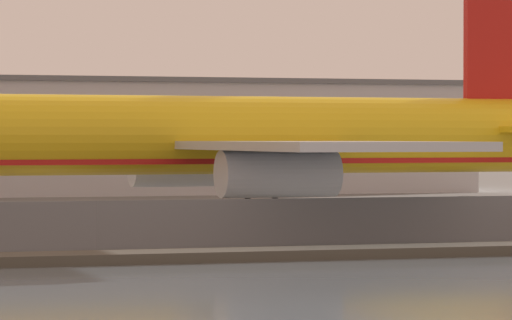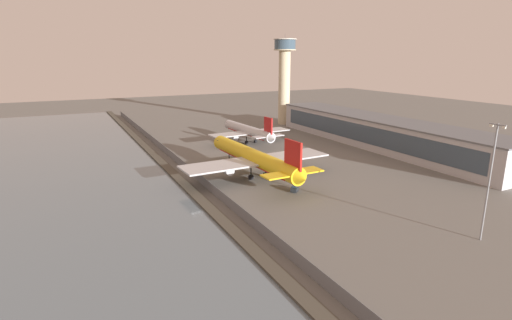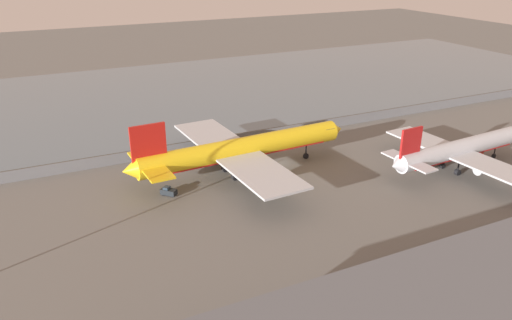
# 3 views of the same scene
# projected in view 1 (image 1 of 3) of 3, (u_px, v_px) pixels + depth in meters

# --- Properties ---
(ground_plane) EXTENTS (500.00, 500.00, 0.00)m
(ground_plane) POSITION_uv_depth(u_px,v_px,m) (48.00, 235.00, 87.92)
(ground_plane) COLOR #66635E
(shoreline_seawall) EXTENTS (320.00, 3.00, 0.50)m
(shoreline_seawall) POSITION_uv_depth(u_px,v_px,m) (115.00, 257.00, 68.26)
(shoreline_seawall) COLOR #474238
(shoreline_seawall) RESTS_ON ground
(perimeter_fence) EXTENTS (280.00, 0.10, 2.66)m
(perimeter_fence) POSITION_uv_depth(u_px,v_px,m) (97.00, 228.00, 72.56)
(perimeter_fence) COLOR slate
(perimeter_fence) RESTS_ON ground
(cargo_jet_yellow) EXTENTS (53.85, 46.49, 14.88)m
(cargo_jet_yellow) POSITION_uv_depth(u_px,v_px,m) (222.00, 138.00, 91.89)
(cargo_jet_yellow) COLOR yellow
(cargo_jet_yellow) RESTS_ON ground
(baggage_tug) EXTENTS (3.36, 3.43, 1.80)m
(baggage_tug) POSITION_uv_depth(u_px,v_px,m) (462.00, 211.00, 100.28)
(baggage_tug) COLOR #1E2328
(baggage_tug) RESTS_ON ground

